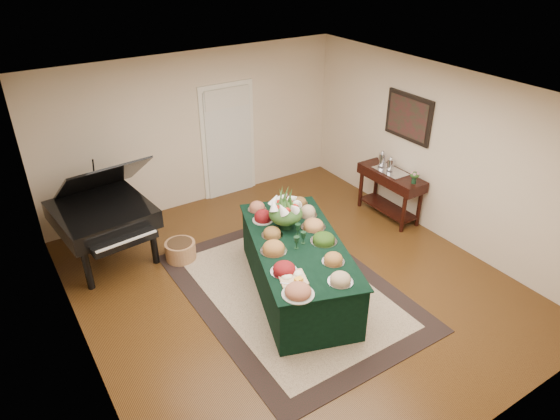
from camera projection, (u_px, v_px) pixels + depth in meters
ground at (291, 283)px, 7.09m from camera, size 6.00×6.00×0.00m
area_rug at (290, 290)px, 6.93m from camera, size 2.56×3.58×0.01m
kitchen_doorway at (228, 142)px, 9.05m from camera, size 1.05×0.07×2.10m
buffet_table at (297, 267)px, 6.74m from camera, size 1.84×2.63×0.80m
food_platters at (295, 239)px, 6.53m from camera, size 1.54×2.30×0.13m
cutting_board at (292, 275)px, 5.86m from camera, size 0.39×0.39×0.10m
green_goblets at (299, 236)px, 6.50m from camera, size 0.27×0.33×0.18m
floral_centerpiece at (286, 209)px, 6.74m from camera, size 0.48×0.48×0.48m
grand_piano at (103, 214)px, 7.24m from camera, size 1.49×1.66×1.60m
wicker_basket at (181, 251)px, 7.55m from camera, size 0.46×0.46×0.29m
mahogany_sideboard at (391, 182)px, 8.46m from camera, size 0.45×1.25×0.83m
tea_service at (387, 163)px, 8.42m from camera, size 0.34×0.58×0.30m
pink_bouquet at (415, 175)px, 7.94m from camera, size 0.17×0.17×0.21m
wall_painting at (408, 117)px, 8.02m from camera, size 0.05×0.95×0.75m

